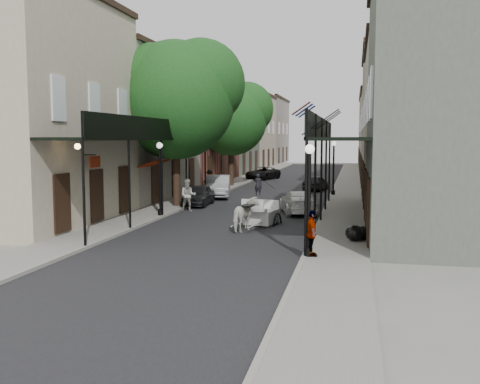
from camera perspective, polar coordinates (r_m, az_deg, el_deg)
The scene contains 24 objects.
ground at distance 20.71m, azimuth -3.65°, elevation -5.46°, with size 140.00×140.00×0.00m, color gray.
road at distance 40.13m, azimuth 4.15°, elevation -0.02°, with size 8.00×90.00×0.01m, color black.
sidewalk_left at distance 41.12m, azimuth -2.76°, elevation 0.20°, with size 2.20×90.00×0.12m, color gray.
sidewalk_right at distance 39.74m, azimuth 11.31°, elevation -0.09°, with size 2.20×90.00×0.12m, color gray.
building_row_left at distance 51.54m, azimuth -3.80°, elevation 7.09°, with size 5.00×80.00×10.50m, color #B7AC93.
building_row_right at distance 49.65m, azimuth 15.80°, elevation 6.94°, with size 5.00×80.00×10.50m, color gray.
gallery_left at distance 28.47m, azimuth -9.19°, elevation 5.73°, with size 2.20×18.05×4.88m.
gallery_right at distance 26.53m, azimuth 10.57°, elevation 5.72°, with size 2.20×18.05×4.88m.
tree_near at distance 31.38m, azimuth -6.08°, elevation 10.22°, with size 7.31×6.80×9.63m.
tree_far at distance 44.84m, azimuth -0.47°, elevation 8.05°, with size 6.45×6.00×8.61m.
lamppost_right_near at distance 17.71m, azimuth 7.37°, elevation -0.68°, with size 0.32×0.32×3.71m.
lamppost_left at distance 27.38m, azimuth -8.52°, elevation 1.55°, with size 0.32×0.32×3.71m.
lamppost_right_far at distance 37.62m, azimuth 9.95°, elevation 2.65°, with size 0.32×0.32×3.71m.
horse at distance 23.15m, azimuth 0.65°, elevation -2.43°, with size 0.79×1.73×1.46m, color silver.
carriage at distance 25.23m, azimuth 2.57°, elevation -1.26°, with size 1.71×2.33×2.44m.
pedestrian_walking at distance 29.56m, azimuth -5.57°, elevation -0.36°, with size 0.87×0.68×1.79m, color #ACAAA2.
pedestrian_sidewalk_left at distance 40.95m, azimuth -3.27°, elevation 1.31°, with size 0.97×0.55×1.49m, color gray.
pedestrian_sidewalk_right at distance 17.87m, azimuth 7.65°, elevation -4.40°, with size 0.90×0.37×1.53m, color gray.
car_left_near at distance 32.15m, azimuth -4.45°, elevation -0.35°, with size 1.46×3.63×1.24m, color black.
car_left_mid at distance 36.55m, azimuth -2.39°, elevation 0.61°, with size 1.60×4.59×1.51m, color #A7A7AC.
car_left_far at distance 52.57m, azimuth 2.44°, elevation 2.03°, with size 2.08×4.51×1.25m, color black.
car_right_near at distance 28.90m, azimuth 6.21°, elevation -1.08°, with size 1.70×4.19×1.22m, color white.
car_right_far at distance 41.72m, azimuth 8.07°, elevation 0.98°, with size 1.43×3.56×1.21m, color black.
trash_bags at distance 21.04m, azimuth 12.45°, elevation -4.29°, with size 0.97×1.12×0.61m.
Camera 1 is at (5.56, -19.54, 4.01)m, focal length 40.00 mm.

